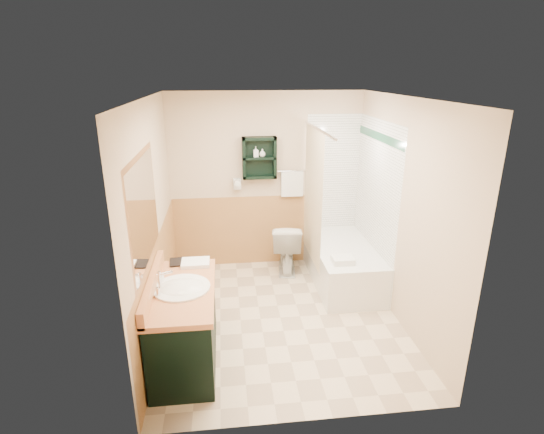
{
  "coord_description": "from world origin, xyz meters",
  "views": [
    {
      "loc": [
        -0.57,
        -4.11,
        2.65
      ],
      "look_at": [
        -0.07,
        0.2,
        1.14
      ],
      "focal_mm": 28.0,
      "sensor_mm": 36.0,
      "label": 1
    }
  ],
  "objects_px": {
    "soap_bottle_a": "(256,155)",
    "vanity": "(184,325)",
    "hair_dryer": "(237,184)",
    "wall_shelf": "(259,158)",
    "bathtub": "(343,264)",
    "soap_bottle_b": "(262,154)",
    "vanity_book": "(169,255)",
    "toilet": "(286,247)"
  },
  "relations": [
    {
      "from": "wall_shelf",
      "to": "toilet",
      "type": "bearing_deg",
      "value": -29.75
    },
    {
      "from": "vanity",
      "to": "vanity_book",
      "type": "relative_size",
      "value": 6.01
    },
    {
      "from": "vanity",
      "to": "bathtub",
      "type": "relative_size",
      "value": 0.81
    },
    {
      "from": "vanity",
      "to": "soap_bottle_b",
      "type": "bearing_deg",
      "value": 65.2
    },
    {
      "from": "toilet",
      "to": "wall_shelf",
      "type": "bearing_deg",
      "value": -22.78
    },
    {
      "from": "hair_dryer",
      "to": "soap_bottle_b",
      "type": "xyz_separation_m",
      "value": [
        0.34,
        -0.03,
        0.41
      ]
    },
    {
      "from": "vanity",
      "to": "hair_dryer",
      "type": "bearing_deg",
      "value": 73.84
    },
    {
      "from": "wall_shelf",
      "to": "vanity_book",
      "type": "distance_m",
      "value": 1.95
    },
    {
      "from": "vanity",
      "to": "toilet",
      "type": "bearing_deg",
      "value": 55.89
    },
    {
      "from": "hair_dryer",
      "to": "soap_bottle_b",
      "type": "distance_m",
      "value": 0.53
    },
    {
      "from": "hair_dryer",
      "to": "soap_bottle_a",
      "type": "bearing_deg",
      "value": -6.76
    },
    {
      "from": "soap_bottle_b",
      "to": "soap_bottle_a",
      "type": "bearing_deg",
      "value": 180.0
    },
    {
      "from": "bathtub",
      "to": "soap_bottle_b",
      "type": "xyz_separation_m",
      "value": [
        -0.99,
        0.64,
        1.35
      ]
    },
    {
      "from": "vanity_book",
      "to": "soap_bottle_b",
      "type": "height_order",
      "value": "soap_bottle_b"
    },
    {
      "from": "vanity",
      "to": "vanity_book",
      "type": "xyz_separation_m",
      "value": [
        -0.17,
        0.54,
        0.49
      ]
    },
    {
      "from": "hair_dryer",
      "to": "toilet",
      "type": "xyz_separation_m",
      "value": [
        0.64,
        -0.22,
        -0.86
      ]
    },
    {
      "from": "wall_shelf",
      "to": "bathtub",
      "type": "height_order",
      "value": "wall_shelf"
    },
    {
      "from": "vanity",
      "to": "soap_bottle_b",
      "type": "relative_size",
      "value": 11.75
    },
    {
      "from": "bathtub",
      "to": "toilet",
      "type": "distance_m",
      "value": 0.82
    },
    {
      "from": "bathtub",
      "to": "soap_bottle_b",
      "type": "distance_m",
      "value": 1.79
    },
    {
      "from": "soap_bottle_b",
      "to": "hair_dryer",
      "type": "bearing_deg",
      "value": 174.95
    },
    {
      "from": "vanity",
      "to": "vanity_book",
      "type": "distance_m",
      "value": 0.75
    },
    {
      "from": "soap_bottle_a",
      "to": "bathtub",
      "type": "bearing_deg",
      "value": -30.84
    },
    {
      "from": "wall_shelf",
      "to": "vanity",
      "type": "relative_size",
      "value": 0.45
    },
    {
      "from": "toilet",
      "to": "soap_bottle_b",
      "type": "distance_m",
      "value": 1.32
    },
    {
      "from": "wall_shelf",
      "to": "soap_bottle_a",
      "type": "height_order",
      "value": "wall_shelf"
    },
    {
      "from": "toilet",
      "to": "soap_bottle_a",
      "type": "distance_m",
      "value": 1.33
    },
    {
      "from": "wall_shelf",
      "to": "bathtub",
      "type": "bearing_deg",
      "value": -32.18
    },
    {
      "from": "hair_dryer",
      "to": "soap_bottle_b",
      "type": "bearing_deg",
      "value": -5.05
    },
    {
      "from": "toilet",
      "to": "soap_bottle_a",
      "type": "bearing_deg",
      "value": -19.15
    },
    {
      "from": "soap_bottle_a",
      "to": "hair_dryer",
      "type": "bearing_deg",
      "value": 173.24
    },
    {
      "from": "wall_shelf",
      "to": "soap_bottle_b",
      "type": "xyz_separation_m",
      "value": [
        0.04,
        -0.01,
        0.06
      ]
    },
    {
      "from": "bathtub",
      "to": "soap_bottle_b",
      "type": "relative_size",
      "value": 14.49
    },
    {
      "from": "wall_shelf",
      "to": "bathtub",
      "type": "relative_size",
      "value": 0.37
    },
    {
      "from": "vanity_book",
      "to": "hair_dryer",
      "type": "bearing_deg",
      "value": 57.65
    },
    {
      "from": "vanity",
      "to": "bathtub",
      "type": "xyz_separation_m",
      "value": [
        1.92,
        1.38,
        -0.13
      ]
    },
    {
      "from": "soap_bottle_a",
      "to": "vanity",
      "type": "bearing_deg",
      "value": -112.75
    },
    {
      "from": "vanity",
      "to": "soap_bottle_a",
      "type": "height_order",
      "value": "soap_bottle_a"
    },
    {
      "from": "vanity",
      "to": "toilet",
      "type": "distance_m",
      "value": 2.21
    },
    {
      "from": "hair_dryer",
      "to": "wall_shelf",
      "type": "bearing_deg",
      "value": -4.76
    },
    {
      "from": "toilet",
      "to": "soap_bottle_b",
      "type": "relative_size",
      "value": 6.71
    },
    {
      "from": "hair_dryer",
      "to": "soap_bottle_a",
      "type": "xyz_separation_m",
      "value": [
        0.25,
        -0.03,
        0.4
      ]
    }
  ]
}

